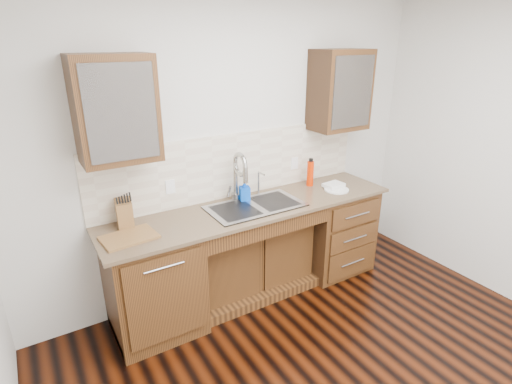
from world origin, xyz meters
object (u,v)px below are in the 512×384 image
plate (336,190)px  cutting_board (129,237)px  soap_bottle (245,190)px  water_bottle (310,174)px  knife_block (124,213)px

plate → cutting_board: size_ratio=0.61×
soap_bottle → cutting_board: bearing=-154.0°
soap_bottle → water_bottle: size_ratio=0.80×
water_bottle → soap_bottle: bearing=-179.2°
water_bottle → cutting_board: water_bottle is taller
knife_block → cutting_board: knife_block is taller
soap_bottle → knife_block: (-1.06, 0.04, 0.01)m
cutting_board → soap_bottle: bearing=9.8°
knife_block → cutting_board: bearing=-90.6°
water_bottle → knife_block: (-1.82, 0.03, -0.02)m
soap_bottle → cutting_board: (-1.09, -0.19, -0.09)m
plate → soap_bottle: bearing=165.4°
soap_bottle → plate: 0.93m
water_bottle → knife_block: bearing=179.1°
plate → knife_block: 1.98m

